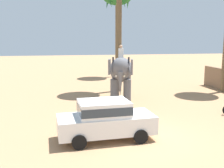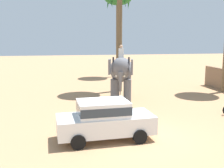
{
  "view_description": "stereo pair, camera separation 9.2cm",
  "coord_description": "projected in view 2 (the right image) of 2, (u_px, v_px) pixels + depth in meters",
  "views": [
    {
      "loc": [
        -3.12,
        -10.86,
        4.29
      ],
      "look_at": [
        -0.03,
        4.8,
        1.6
      ],
      "focal_mm": 43.34,
      "sensor_mm": 36.0,
      "label": 1
    },
    {
      "loc": [
        -3.03,
        -10.88,
        4.29
      ],
      "look_at": [
        -0.03,
        4.8,
        1.6
      ],
      "focal_mm": 43.34,
      "sensor_mm": 36.0,
      "label": 2
    }
  ],
  "objects": [
    {
      "name": "ground_plane",
      "position": [
        133.0,
        138.0,
        11.81
      ],
      "size": [
        120.0,
        120.0,
        0.0
      ],
      "primitive_type": "plane",
      "color": "tan"
    },
    {
      "name": "car_sedan_foreground",
      "position": [
        105.0,
        118.0,
        11.53
      ],
      "size": [
        4.18,
        2.04,
        1.7
      ],
      "color": "white",
      "rests_on": "ground"
    },
    {
      "name": "elephant_with_mahout",
      "position": [
        121.0,
        72.0,
        18.71
      ],
      "size": [
        2.4,
        4.02,
        3.88
      ],
      "color": "slate",
      "rests_on": "ground"
    },
    {
      "name": "palm_tree_left_of_road",
      "position": [
        118.0,
        0.0,
        29.55
      ],
      "size": [
        3.2,
        3.2,
        9.7
      ],
      "color": "brown",
      "rests_on": "ground"
    }
  ]
}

